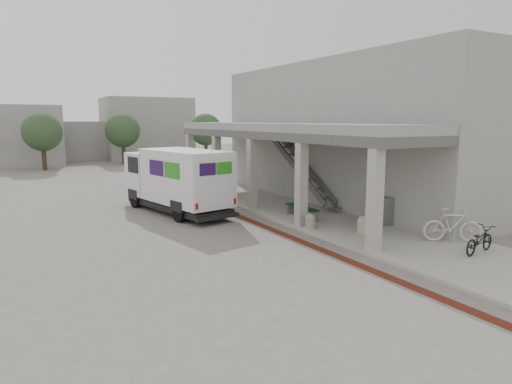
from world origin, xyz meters
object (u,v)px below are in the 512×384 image
fedex_truck (176,179)px  utility_cabinet (383,211)px  bicycle_black (479,240)px  bicycle_cream (453,225)px  bench (302,210)px

fedex_truck → utility_cabinet: fedex_truck is taller
fedex_truck → bicycle_black: bearing=-73.3°
utility_cabinet → bicycle_cream: bicycle_cream is taller
fedex_truck → bicycle_cream: bearing=-68.6°
fedex_truck → bicycle_cream: 11.65m
fedex_truck → bicycle_cream: size_ratio=3.69×
fedex_truck → utility_cabinet: 9.14m
bench → bicycle_cream: bearing=-66.8°
fedex_truck → bicycle_cream: fedex_truck is taller
fedex_truck → bench: 5.90m
bicycle_black → bicycle_cream: bicycle_cream is taller
bench → bicycle_black: 7.13m
fedex_truck → utility_cabinet: size_ratio=6.43×
bench → bicycle_cream: size_ratio=1.06×
bicycle_cream → bench: bearing=58.8°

